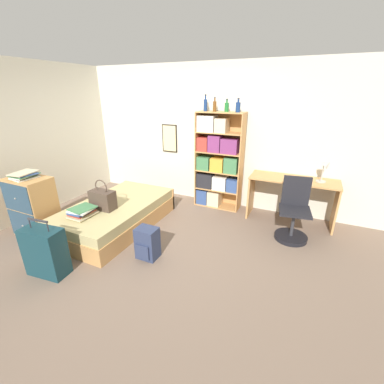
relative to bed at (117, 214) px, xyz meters
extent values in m
plane|color=#756051|center=(0.67, -0.02, -0.20)|extent=(14.00, 14.00, 0.00)
cube|color=beige|center=(0.67, 1.68, 1.10)|extent=(10.00, 0.06, 2.60)
cube|color=black|center=(0.12, 1.64, 1.00)|extent=(0.33, 0.02, 0.55)
cube|color=beige|center=(0.12, 1.63, 1.00)|extent=(0.29, 0.01, 0.51)
cube|color=beige|center=(-1.64, -0.02, 1.10)|extent=(0.06, 10.00, 2.60)
cube|color=tan|center=(0.00, -0.02, -0.07)|extent=(1.12, 1.96, 0.26)
cube|color=tan|center=(0.00, -0.02, 0.13)|extent=(1.09, 1.93, 0.15)
cube|color=tan|center=(0.00, 0.94, 0.00)|extent=(1.12, 0.04, 0.41)
cube|color=#47382D|center=(-0.02, -0.25, 0.35)|extent=(0.38, 0.20, 0.29)
torus|color=#47382D|center=(-0.02, -0.25, 0.57)|extent=(0.23, 0.02, 0.23)
cube|color=gold|center=(-0.12, -0.58, 0.21)|extent=(0.27, 0.31, 0.02)
cube|color=beige|center=(-0.11, -0.58, 0.23)|extent=(0.28, 0.36, 0.02)
cube|color=#99894C|center=(-0.10, -0.56, 0.25)|extent=(0.24, 0.34, 0.01)
cube|color=#B2382D|center=(-0.12, -0.58, 0.27)|extent=(0.25, 0.32, 0.02)
cube|color=#232328|center=(-0.12, -0.57, 0.28)|extent=(0.30, 0.33, 0.02)
cube|color=#334C84|center=(-0.11, -0.58, 0.30)|extent=(0.25, 0.36, 0.02)
cube|color=silver|center=(-0.10, -0.58, 0.32)|extent=(0.33, 0.35, 0.02)
cube|color=#427A4C|center=(-0.10, -0.57, 0.34)|extent=(0.33, 0.36, 0.01)
cube|color=#143842|center=(0.04, -1.33, 0.10)|extent=(0.51, 0.30, 0.61)
cylinder|color=#2D2D33|center=(-0.09, -1.34, 0.47)|extent=(0.01, 0.01, 0.12)
cylinder|color=#2D2D33|center=(0.17, -1.31, 0.47)|extent=(0.01, 0.01, 0.12)
cube|color=#2D2D33|center=(0.04, -1.33, 0.53)|extent=(0.29, 0.05, 0.02)
cube|color=tan|center=(-0.97, -0.73, 0.26)|extent=(0.63, 0.42, 0.92)
cube|color=#284256|center=(-0.97, -0.94, 0.04)|extent=(0.59, 0.01, 0.42)
sphere|color=#B2A893|center=(-0.97, -0.95, 0.04)|extent=(0.02, 0.02, 0.02)
cube|color=#284256|center=(-0.97, -0.94, 0.48)|extent=(0.59, 0.01, 0.42)
sphere|color=#B2A893|center=(-0.97, -0.95, 0.48)|extent=(0.02, 0.02, 0.02)
cube|color=silver|center=(-0.98, -0.74, 0.73)|extent=(0.32, 0.34, 0.02)
cube|color=#232328|center=(-0.98, -0.75, 0.74)|extent=(0.24, 0.31, 0.01)
cube|color=silver|center=(-0.97, -0.76, 0.76)|extent=(0.24, 0.32, 0.02)
cube|color=#427A4C|center=(-0.97, -0.74, 0.77)|extent=(0.29, 0.33, 0.01)
cube|color=#334C84|center=(-0.96, -0.74, 0.79)|extent=(0.33, 0.31, 0.01)
cube|color=#99894C|center=(-0.97, -0.75, 0.80)|extent=(0.24, 0.30, 0.01)
cube|color=beige|center=(-0.96, -0.76, 0.81)|extent=(0.30, 0.37, 0.01)
cube|color=tan|center=(0.84, 1.46, 0.68)|extent=(0.02, 0.34, 1.78)
cube|color=tan|center=(1.68, 1.46, 0.68)|extent=(0.02, 0.34, 1.78)
cube|color=tan|center=(1.26, 1.63, 0.68)|extent=(0.86, 0.01, 1.78)
cube|color=tan|center=(1.26, 1.46, -0.19)|extent=(0.82, 0.34, 0.02)
cube|color=tan|center=(1.26, 1.46, 0.15)|extent=(0.82, 0.34, 0.02)
cube|color=tan|center=(1.26, 1.46, 0.51)|extent=(0.82, 0.34, 0.02)
cube|color=tan|center=(1.26, 1.46, 0.86)|extent=(0.82, 0.34, 0.02)
cube|color=tan|center=(1.26, 1.46, 1.22)|extent=(0.82, 0.34, 0.02)
cube|color=tan|center=(1.26, 1.46, 1.56)|extent=(0.82, 0.34, 0.02)
cube|color=#334C84|center=(0.96, 1.44, -0.04)|extent=(0.21, 0.26, 0.29)
cube|color=beige|center=(1.20, 1.44, -0.05)|extent=(0.23, 0.26, 0.28)
cube|color=#232328|center=(1.01, 1.44, 0.30)|extent=(0.31, 0.26, 0.27)
cube|color=silver|center=(1.31, 1.44, 0.29)|extent=(0.26, 0.26, 0.25)
cube|color=#334C84|center=(1.56, 1.44, 0.28)|extent=(0.20, 0.26, 0.24)
cube|color=#427A4C|center=(0.98, 1.44, 0.64)|extent=(0.24, 0.26, 0.24)
cube|color=gold|center=(1.25, 1.44, 0.64)|extent=(0.24, 0.26, 0.25)
cube|color=#427A4C|center=(1.51, 1.44, 0.66)|extent=(0.24, 0.26, 0.28)
cube|color=#B2382D|center=(0.96, 1.44, 1.00)|extent=(0.20, 0.26, 0.25)
cube|color=#7A336B|center=(1.18, 1.44, 1.02)|extent=(0.22, 0.26, 0.30)
cube|color=#7A336B|center=(1.46, 1.44, 1.00)|extent=(0.30, 0.26, 0.26)
cube|color=silver|center=(1.01, 1.44, 1.36)|extent=(0.31, 0.26, 0.28)
cube|color=beige|center=(1.29, 1.44, 1.35)|extent=(0.20, 0.26, 0.24)
cylinder|color=navy|center=(0.97, 1.45, 1.67)|extent=(0.07, 0.07, 0.20)
cylinder|color=navy|center=(0.97, 1.45, 1.80)|extent=(0.03, 0.03, 0.06)
cylinder|color=#232328|center=(0.97, 1.45, 1.84)|extent=(0.03, 0.03, 0.02)
cylinder|color=brown|center=(1.15, 1.43, 1.66)|extent=(0.06, 0.06, 0.17)
cylinder|color=brown|center=(1.15, 1.43, 1.77)|extent=(0.02, 0.02, 0.05)
cylinder|color=#232328|center=(1.15, 1.43, 1.80)|extent=(0.03, 0.03, 0.02)
cylinder|color=#1E6B2D|center=(1.35, 1.48, 1.65)|extent=(0.07, 0.07, 0.15)
cylinder|color=#1E6B2D|center=(1.35, 1.48, 1.74)|extent=(0.03, 0.03, 0.05)
cylinder|color=#232328|center=(1.35, 1.48, 1.78)|extent=(0.03, 0.03, 0.02)
cylinder|color=navy|center=(1.55, 1.45, 1.65)|extent=(0.08, 0.08, 0.16)
cylinder|color=navy|center=(1.55, 1.45, 1.76)|extent=(0.03, 0.03, 0.05)
cylinder|color=#232328|center=(1.55, 1.45, 1.79)|extent=(0.04, 0.04, 0.02)
cube|color=tan|center=(2.59, 1.37, 0.55)|extent=(1.39, 0.52, 0.02)
cube|color=tan|center=(1.91, 1.37, 0.17)|extent=(0.03, 0.48, 0.74)
cube|color=tan|center=(3.26, 1.37, 0.17)|extent=(0.03, 0.48, 0.74)
cylinder|color=#ADA89E|center=(2.98, 1.38, 0.57)|extent=(0.15, 0.15, 0.02)
cylinder|color=#ADA89E|center=(2.98, 1.38, 0.71)|extent=(0.02, 0.02, 0.26)
cone|color=#ADA89E|center=(3.03, 1.38, 0.86)|extent=(0.16, 0.13, 0.16)
cylinder|color=black|center=(2.69, 0.76, -0.17)|extent=(0.48, 0.48, 0.06)
cylinder|color=#333338|center=(2.69, 0.76, 0.02)|extent=(0.05, 0.05, 0.46)
cube|color=black|center=(2.69, 0.76, 0.27)|extent=(0.50, 0.50, 0.03)
cube|color=black|center=(2.66, 0.96, 0.51)|extent=(0.40, 0.10, 0.45)
cube|color=#2D3856|center=(0.97, -0.54, 0.02)|extent=(0.28, 0.22, 0.44)
cube|color=#2D3856|center=(0.97, -0.66, -0.05)|extent=(0.20, 0.03, 0.20)
camera|label=1|loc=(2.73, -2.95, 1.91)|focal=24.00mm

